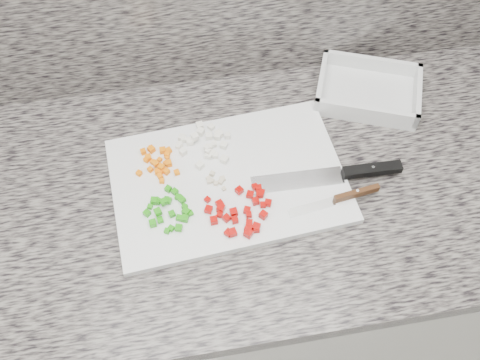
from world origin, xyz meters
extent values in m
cube|color=silver|center=(0.00, 1.44, 0.43)|extent=(3.92, 0.62, 0.86)
cube|color=slate|center=(0.00, 1.44, 0.88)|extent=(3.96, 0.64, 0.04)
cube|color=silver|center=(0.02, 1.45, 0.91)|extent=(0.48, 0.34, 0.02)
cube|color=orange|center=(-0.07, 1.48, 0.92)|extent=(0.01, 0.01, 0.01)
cube|color=orange|center=(-0.11, 1.48, 0.92)|extent=(0.01, 0.01, 0.01)
cube|color=orange|center=(-0.11, 1.50, 0.93)|extent=(0.01, 0.01, 0.01)
cube|color=orange|center=(-0.12, 1.51, 0.92)|extent=(0.01, 0.01, 0.01)
cube|color=orange|center=(-0.10, 1.49, 0.93)|extent=(0.02, 0.02, 0.01)
cube|color=orange|center=(-0.10, 1.53, 0.92)|extent=(0.01, 0.01, 0.01)
cube|color=orange|center=(-0.09, 1.50, 0.92)|extent=(0.01, 0.01, 0.01)
cube|color=orange|center=(-0.09, 1.52, 0.92)|extent=(0.01, 0.01, 0.01)
cube|color=orange|center=(-0.15, 1.49, 0.92)|extent=(0.01, 0.01, 0.01)
cube|color=orange|center=(-0.11, 1.47, 0.92)|extent=(0.01, 0.01, 0.01)
cube|color=orange|center=(-0.09, 1.50, 0.92)|extent=(0.01, 0.01, 0.01)
cube|color=orange|center=(-0.09, 1.52, 0.92)|extent=(0.01, 0.01, 0.01)
cube|color=orange|center=(-0.11, 1.48, 0.92)|extent=(0.01, 0.01, 0.01)
cube|color=orange|center=(-0.09, 1.53, 0.92)|extent=(0.01, 0.01, 0.01)
cube|color=orange|center=(-0.13, 1.52, 0.92)|extent=(0.01, 0.01, 0.01)
cube|color=orange|center=(-0.13, 1.52, 0.92)|extent=(0.01, 0.01, 0.01)
cube|color=orange|center=(-0.11, 1.51, 0.92)|extent=(0.01, 0.01, 0.01)
cube|color=orange|center=(-0.14, 1.54, 0.92)|extent=(0.01, 0.01, 0.01)
cube|color=orange|center=(-0.12, 1.51, 0.92)|extent=(0.01, 0.01, 0.01)
cube|color=orange|center=(-0.09, 1.48, 0.92)|extent=(0.02, 0.02, 0.01)
cube|color=orange|center=(-0.12, 1.54, 0.92)|extent=(0.01, 0.01, 0.01)
cube|color=orange|center=(-0.13, 1.49, 0.92)|extent=(0.01, 0.01, 0.01)
cube|color=orange|center=(-0.12, 1.54, 0.92)|extent=(0.02, 0.02, 0.01)
cube|color=orange|center=(-0.11, 1.46, 0.92)|extent=(0.01, 0.01, 0.01)
cube|color=white|center=(-0.01, 1.52, 0.93)|extent=(0.01, 0.01, 0.01)
cube|color=white|center=(0.02, 1.55, 0.92)|extent=(0.02, 0.02, 0.01)
cube|color=white|center=(0.00, 1.52, 0.92)|extent=(0.01, 0.01, 0.01)
cube|color=white|center=(0.01, 1.50, 0.92)|extent=(0.01, 0.01, 0.01)
cube|color=white|center=(-0.01, 1.50, 0.92)|extent=(0.02, 0.02, 0.01)
cube|color=white|center=(-0.06, 1.54, 0.92)|extent=(0.01, 0.01, 0.01)
cube|color=white|center=(0.02, 1.56, 0.92)|extent=(0.02, 0.02, 0.01)
cube|color=white|center=(0.02, 1.49, 0.92)|extent=(0.02, 0.02, 0.01)
cube|color=white|center=(-0.06, 1.52, 0.92)|extent=(0.02, 0.02, 0.01)
cube|color=white|center=(-0.03, 1.48, 0.92)|extent=(0.02, 0.02, 0.01)
cube|color=white|center=(-0.05, 1.55, 0.92)|extent=(0.01, 0.01, 0.01)
cube|color=white|center=(-0.04, 1.55, 0.92)|extent=(0.01, 0.01, 0.01)
cube|color=white|center=(0.03, 1.52, 0.92)|extent=(0.02, 0.02, 0.01)
cube|color=white|center=(-0.06, 1.54, 0.92)|extent=(0.01, 0.01, 0.01)
cube|color=white|center=(-0.05, 1.56, 0.92)|extent=(0.02, 0.02, 0.01)
cube|color=white|center=(0.02, 1.49, 0.92)|extent=(0.02, 0.02, 0.01)
cube|color=white|center=(-0.02, 1.57, 0.92)|extent=(0.02, 0.02, 0.01)
cube|color=white|center=(0.04, 1.55, 0.92)|extent=(0.01, 0.01, 0.01)
cube|color=white|center=(0.02, 1.55, 0.92)|extent=(0.01, 0.01, 0.01)
cube|color=white|center=(-0.05, 1.56, 0.92)|extent=(0.01, 0.01, 0.01)
cube|color=white|center=(0.00, 1.55, 0.92)|extent=(0.01, 0.01, 0.01)
cube|color=white|center=(-0.01, 1.51, 0.93)|extent=(0.01, 0.01, 0.01)
cube|color=white|center=(-0.01, 1.58, 0.92)|extent=(0.02, 0.02, 0.01)
cube|color=white|center=(0.00, 1.51, 0.92)|extent=(0.02, 0.02, 0.01)
cube|color=white|center=(0.01, 1.58, 0.92)|extent=(0.02, 0.02, 0.01)
cube|color=white|center=(0.01, 1.53, 0.92)|extent=(0.01, 0.01, 0.01)
cube|color=white|center=(-0.03, 1.55, 0.93)|extent=(0.02, 0.02, 0.01)
cube|color=#1F910D|center=(-0.08, 1.43, 0.92)|extent=(0.02, 0.02, 0.01)
cube|color=#1F910D|center=(-0.10, 1.44, 0.92)|extent=(0.02, 0.02, 0.01)
cube|color=#1F910D|center=(-0.07, 1.41, 0.92)|extent=(0.02, 0.02, 0.01)
cube|color=#1F910D|center=(-0.12, 1.42, 0.92)|extent=(0.02, 0.02, 0.01)
cube|color=#1F910D|center=(-0.07, 1.38, 0.92)|extent=(0.02, 0.02, 0.01)
cube|color=#1F910D|center=(-0.13, 1.37, 0.92)|extent=(0.01, 0.01, 0.01)
cube|color=#1F910D|center=(-0.12, 1.37, 0.92)|extent=(0.01, 0.01, 0.01)
cube|color=#1F910D|center=(-0.12, 1.39, 0.93)|extent=(0.02, 0.02, 0.01)
cube|color=#1F910D|center=(-0.12, 1.42, 0.92)|extent=(0.02, 0.02, 0.01)
cube|color=#1F910D|center=(-0.08, 1.35, 0.92)|extent=(0.02, 0.02, 0.01)
cube|color=#1F910D|center=(-0.10, 1.41, 0.92)|extent=(0.02, 0.02, 0.01)
cube|color=#1F910D|center=(-0.14, 1.39, 0.92)|extent=(0.02, 0.02, 0.01)
cube|color=#1F910D|center=(-0.06, 1.38, 0.92)|extent=(0.01, 0.01, 0.01)
cube|color=#1F910D|center=(-0.13, 1.41, 0.92)|extent=(0.01, 0.01, 0.01)
cube|color=#1F910D|center=(-0.10, 1.35, 0.92)|extent=(0.01, 0.01, 0.01)
cube|color=#1F910D|center=(-0.07, 1.39, 0.92)|extent=(0.01, 0.01, 0.01)
cube|color=#1F910D|center=(-0.07, 1.37, 0.92)|extent=(0.02, 0.02, 0.01)
cube|color=#1F910D|center=(-0.09, 1.38, 0.92)|extent=(0.01, 0.01, 0.01)
cube|color=#1F910D|center=(-0.11, 1.41, 0.93)|extent=(0.01, 0.01, 0.01)
cube|color=#1F910D|center=(-0.11, 1.35, 0.92)|extent=(0.01, 0.01, 0.01)
cube|color=#1F910D|center=(-0.08, 1.37, 0.92)|extent=(0.01, 0.01, 0.01)
cube|color=#1F910D|center=(-0.08, 1.42, 0.92)|extent=(0.01, 0.01, 0.01)
cube|color=#1F910D|center=(-0.10, 1.42, 0.92)|extent=(0.01, 0.01, 0.01)
cube|color=#A70602|center=(0.00, 1.39, 0.92)|extent=(0.02, 0.02, 0.01)
cube|color=#A70602|center=(0.08, 1.40, 0.92)|extent=(0.02, 0.02, 0.01)
cube|color=#A70602|center=(0.04, 1.41, 0.92)|extent=(0.02, 0.02, 0.01)
cube|color=#A70602|center=(0.09, 1.37, 0.92)|extent=(0.02, 0.02, 0.01)
cube|color=#A70602|center=(0.08, 1.35, 0.92)|extent=(0.02, 0.02, 0.01)
cube|color=#A70602|center=(0.05, 1.34, 0.92)|extent=(0.01, 0.01, 0.01)
cube|color=#A70602|center=(0.06, 1.32, 0.92)|extent=(0.01, 0.01, 0.01)
cube|color=#A70602|center=(0.00, 1.37, 0.92)|extent=(0.01, 0.01, 0.01)
cube|color=#A70602|center=(0.02, 1.35, 0.92)|extent=(0.01, 0.01, 0.01)
cube|color=#A70602|center=(-0.02, 1.40, 0.92)|extent=(0.01, 0.01, 0.01)
cube|color=#A70602|center=(-0.02, 1.38, 0.92)|extent=(0.02, 0.02, 0.01)
cube|color=#A70602|center=(0.01, 1.32, 0.92)|extent=(0.02, 0.02, 0.01)
cube|color=#A70602|center=(0.01, 1.32, 0.92)|extent=(0.02, 0.02, 0.01)
cube|color=#A70602|center=(-0.02, 1.35, 0.92)|extent=(0.01, 0.01, 0.01)
cube|color=#A70602|center=(0.08, 1.37, 0.92)|extent=(0.01, 0.01, 0.01)
cube|color=#A70602|center=(0.04, 1.32, 0.92)|extent=(0.02, 0.02, 0.01)
cube|color=#A70602|center=(0.05, 1.36, 0.92)|extent=(0.01, 0.01, 0.01)
cube|color=#A70602|center=(0.08, 1.40, 0.92)|extent=(0.02, 0.02, 0.01)
cube|color=#A70602|center=(0.08, 1.41, 0.92)|extent=(0.01, 0.01, 0.01)
cube|color=#A70602|center=(0.07, 1.38, 0.92)|extent=(0.01, 0.01, 0.01)
cube|color=#A70602|center=(0.05, 1.37, 0.92)|extent=(0.02, 0.02, 0.01)
cube|color=#A70602|center=(0.02, 1.37, 0.92)|extent=(0.02, 0.02, 0.01)
cube|color=#A70602|center=(0.06, 1.33, 0.92)|extent=(0.02, 0.02, 0.01)
cube|color=#A70602|center=(0.04, 1.33, 0.92)|extent=(0.02, 0.02, 0.01)
cube|color=#A70602|center=(0.00, 1.38, 0.92)|extent=(0.02, 0.02, 0.01)
cube|color=#A70602|center=(0.07, 1.42, 0.92)|extent=(0.01, 0.01, 0.01)
cube|color=#A70602|center=(0.01, 1.36, 0.92)|extent=(0.02, 0.02, 0.01)
cube|color=#A70602|center=(0.06, 1.40, 0.92)|extent=(0.02, 0.02, 0.01)
cube|color=beige|center=(-0.01, 1.45, 0.92)|extent=(0.01, 0.01, 0.01)
cube|color=beige|center=(0.01, 1.44, 0.92)|extent=(0.01, 0.01, 0.01)
cube|color=beige|center=(-0.01, 1.46, 0.92)|extent=(0.01, 0.01, 0.01)
cube|color=beige|center=(-0.01, 1.44, 0.92)|extent=(0.01, 0.01, 0.01)
cube|color=beige|center=(-0.01, 1.44, 0.92)|extent=(0.01, 0.01, 0.01)
cube|color=beige|center=(0.00, 1.44, 0.92)|extent=(0.01, 0.01, 0.01)
cube|color=beige|center=(0.01, 1.45, 0.92)|extent=(0.01, 0.01, 0.01)
cube|color=beige|center=(0.01, 1.42, 0.92)|extent=(0.01, 0.01, 0.01)
cube|color=silver|center=(0.16, 1.42, 0.92)|extent=(0.18, 0.05, 0.00)
cube|color=black|center=(0.31, 1.41, 0.92)|extent=(0.12, 0.03, 0.02)
cylinder|color=silver|center=(0.31, 1.41, 0.93)|extent=(0.01, 0.01, 0.00)
cube|color=silver|center=(0.17, 1.35, 0.92)|extent=(0.09, 0.03, 0.00)
cube|color=#412410|center=(0.26, 1.37, 0.92)|extent=(0.09, 0.02, 0.02)
cylinder|color=silver|center=(0.26, 1.37, 0.93)|extent=(0.01, 0.01, 0.00)
cube|color=silver|center=(0.36, 1.62, 0.91)|extent=(0.26, 0.23, 0.01)
cube|color=silver|center=(0.39, 1.69, 0.93)|extent=(0.21, 0.09, 0.04)
cube|color=silver|center=(0.34, 1.55, 0.93)|extent=(0.21, 0.09, 0.04)
cube|color=silver|center=(0.46, 1.58, 0.93)|extent=(0.07, 0.15, 0.04)
cube|color=silver|center=(0.27, 1.66, 0.93)|extent=(0.07, 0.15, 0.04)
camera|label=1|loc=(-0.05, 0.88, 1.81)|focal=40.00mm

